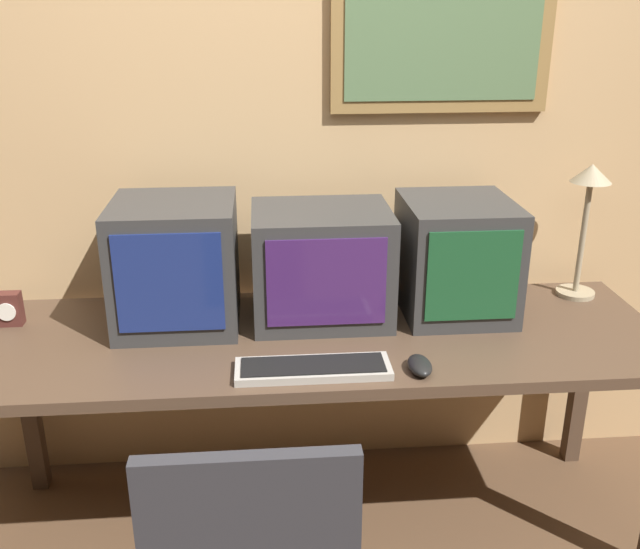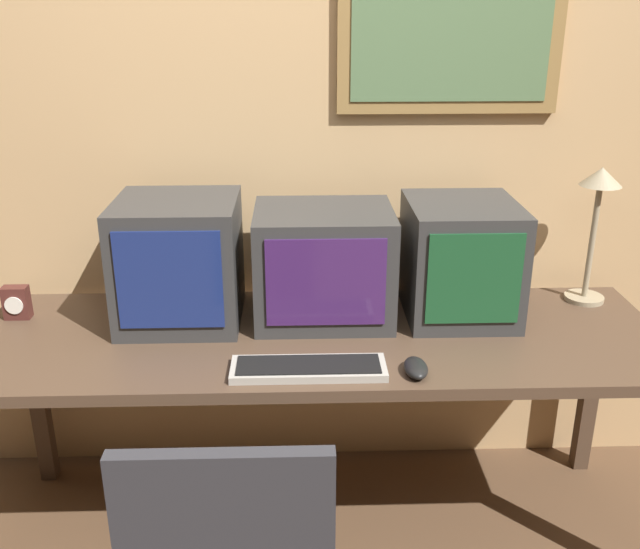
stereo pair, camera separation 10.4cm
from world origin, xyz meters
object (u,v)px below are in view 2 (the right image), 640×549
keyboard_main (309,368)px  mouse_near_keyboard (416,368)px  monitor_center (324,264)px  monitor_right (460,259)px  desk_clock (17,303)px  desk_lamp (597,206)px  monitor_left (179,261)px

keyboard_main → mouse_near_keyboard: size_ratio=3.64×
monitor_center → monitor_right: monitor_right is taller
desk_clock → mouse_near_keyboard: bearing=-18.4°
mouse_near_keyboard → desk_clock: size_ratio=1.09×
monitor_right → keyboard_main: (-0.50, -0.39, -0.18)m
monitor_center → desk_lamp: bearing=6.2°
mouse_near_keyboard → desk_clock: bearing=161.6°
monitor_center → desk_lamp: 0.93m
monitor_left → mouse_near_keyboard: bearing=-29.4°
keyboard_main → mouse_near_keyboard: 0.30m
monitor_center → desk_clock: monitor_center is taller
monitor_left → keyboard_main: (0.40, -0.38, -0.19)m
desk_clock → monitor_right: bearing=-0.1°
monitor_center → monitor_right: 0.44m
mouse_near_keyboard → desk_lamp: (0.67, 0.50, 0.32)m
monitor_center → keyboard_main: (-0.06, -0.38, -0.17)m
monitor_right → desk_lamp: size_ratio=0.84×
monitor_left → monitor_center: monitor_left is taller
monitor_left → desk_clock: (-0.54, 0.02, -0.14)m
monitor_right → desk_clock: 1.45m
mouse_near_keyboard → monitor_right: bearing=63.9°
monitor_center → desk_clock: 1.01m
mouse_near_keyboard → keyboard_main: bearing=176.4°
mouse_near_keyboard → monitor_center: bearing=121.0°
monitor_center → mouse_near_keyboard: 0.50m
monitor_left → desk_clock: monitor_left is taller
monitor_left → monitor_right: monitor_left is taller
keyboard_main → desk_clock: 1.02m
mouse_near_keyboard → desk_clock: 1.31m
monitor_right → mouse_near_keyboard: 0.49m
keyboard_main → desk_lamp: bearing=26.6°
monitor_center → desk_lamp: desk_lamp is taller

